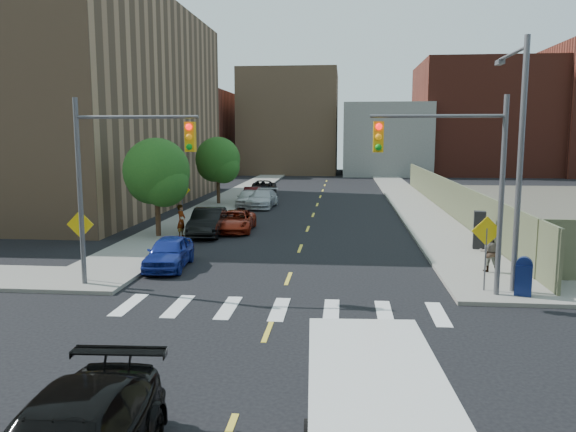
% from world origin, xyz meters
% --- Properties ---
extents(ground, '(160.00, 160.00, 0.00)m').
position_xyz_m(ground, '(0.00, 0.00, 0.00)').
color(ground, black).
rests_on(ground, ground).
extents(sidewalk_nw, '(3.50, 73.00, 0.15)m').
position_xyz_m(sidewalk_nw, '(-7.75, 41.50, 0.07)').
color(sidewalk_nw, gray).
rests_on(sidewalk_nw, ground).
extents(sidewalk_ne, '(3.50, 73.00, 0.15)m').
position_xyz_m(sidewalk_ne, '(7.75, 41.50, 0.07)').
color(sidewalk_ne, gray).
rests_on(sidewalk_ne, ground).
extents(fence_north, '(0.12, 44.00, 2.50)m').
position_xyz_m(fence_north, '(9.60, 28.00, 1.25)').
color(fence_north, '#6B6D4C').
rests_on(fence_north, ground).
extents(building_nw, '(22.00, 30.00, 16.00)m').
position_xyz_m(building_nw, '(-22.00, 30.00, 8.00)').
color(building_nw, '#8C6B4C').
rests_on(building_nw, ground).
extents(bg_bldg_west, '(14.00, 18.00, 12.00)m').
position_xyz_m(bg_bldg_west, '(-22.00, 70.00, 6.00)').
color(bg_bldg_west, '#592319').
rests_on(bg_bldg_west, ground).
extents(bg_bldg_midwest, '(14.00, 16.00, 15.00)m').
position_xyz_m(bg_bldg_midwest, '(-6.00, 72.00, 7.50)').
color(bg_bldg_midwest, '#8C6B4C').
rests_on(bg_bldg_midwest, ground).
extents(bg_bldg_center, '(12.00, 16.00, 10.00)m').
position_xyz_m(bg_bldg_center, '(8.00, 70.00, 5.00)').
color(bg_bldg_center, gray).
rests_on(bg_bldg_center, ground).
extents(bg_bldg_east, '(18.00, 18.00, 16.00)m').
position_xyz_m(bg_bldg_east, '(22.00, 72.00, 8.00)').
color(bg_bldg_east, '#592319').
rests_on(bg_bldg_east, ground).
extents(signal_nw, '(4.59, 0.30, 7.00)m').
position_xyz_m(signal_nw, '(-5.98, 6.00, 4.53)').
color(signal_nw, '#59595E').
rests_on(signal_nw, ground).
extents(signal_ne, '(4.59, 0.30, 7.00)m').
position_xyz_m(signal_ne, '(5.98, 6.00, 4.53)').
color(signal_ne, '#59595E').
rests_on(signal_ne, ground).
extents(streetlight_ne, '(0.25, 3.70, 9.00)m').
position_xyz_m(streetlight_ne, '(8.20, 6.90, 5.22)').
color(streetlight_ne, '#59595E').
rests_on(streetlight_ne, ground).
extents(warn_sign_nw, '(1.06, 0.06, 2.83)m').
position_xyz_m(warn_sign_nw, '(-7.80, 6.50, 1.99)').
color(warn_sign_nw, '#59595E').
rests_on(warn_sign_nw, ground).
extents(warn_sign_ne, '(1.06, 0.06, 2.83)m').
position_xyz_m(warn_sign_ne, '(7.20, 6.50, 1.99)').
color(warn_sign_ne, '#59595E').
rests_on(warn_sign_ne, ground).
extents(warn_sign_midwest, '(1.06, 0.06, 2.83)m').
position_xyz_m(warn_sign_midwest, '(-7.80, 20.00, 1.99)').
color(warn_sign_midwest, '#59595E').
rests_on(warn_sign_midwest, ground).
extents(tree_west_near, '(3.66, 3.64, 5.52)m').
position_xyz_m(tree_west_near, '(-8.00, 16.05, 3.48)').
color(tree_west_near, '#332114').
rests_on(tree_west_near, ground).
extents(tree_west_far, '(3.66, 3.64, 5.52)m').
position_xyz_m(tree_west_far, '(-8.00, 31.05, 3.48)').
color(tree_west_far, '#332114').
rests_on(tree_west_far, ground).
extents(parked_car_blue, '(1.86, 4.08, 1.36)m').
position_xyz_m(parked_car_blue, '(-5.27, 9.28, 0.68)').
color(parked_car_blue, navy).
rests_on(parked_car_blue, ground).
extents(parked_car_black, '(1.87, 4.75, 1.54)m').
position_xyz_m(parked_car_black, '(-5.50, 17.24, 0.77)').
color(parked_car_black, black).
rests_on(parked_car_black, ground).
extents(parked_car_red, '(2.22, 4.52, 1.24)m').
position_xyz_m(parked_car_red, '(-4.20, 18.65, 0.62)').
color(parked_car_red, maroon).
rests_on(parked_car_red, ground).
extents(parked_car_silver, '(2.28, 4.97, 1.41)m').
position_xyz_m(parked_car_silver, '(-4.20, 29.68, 0.70)').
color(parked_car_silver, '#B4B8BD').
rests_on(parked_car_silver, ground).
extents(parked_car_white, '(1.70, 4.09, 1.39)m').
position_xyz_m(parked_car_white, '(-5.42, 30.20, 0.69)').
color(parked_car_white, silver).
rests_on(parked_car_white, ground).
extents(parked_car_maroon, '(1.77, 4.13, 1.32)m').
position_xyz_m(parked_car_maroon, '(-5.48, 32.62, 0.66)').
color(parked_car_maroon, '#3B0B0D').
rests_on(parked_car_maroon, ground).
extents(parked_car_grey, '(2.71, 5.28, 1.43)m').
position_xyz_m(parked_car_grey, '(-5.40, 38.19, 0.71)').
color(parked_car_grey, black).
rests_on(parked_car_grey, ground).
extents(mailbox, '(0.66, 0.58, 1.36)m').
position_xyz_m(mailbox, '(8.39, 6.00, 0.81)').
color(mailbox, '#0D1A4F').
rests_on(mailbox, sidewalk_ne).
extents(payphone, '(0.61, 0.53, 1.85)m').
position_xyz_m(payphone, '(8.76, 14.13, 1.07)').
color(payphone, black).
rests_on(payphone, sidewalk_ne).
extents(pedestrian_west, '(0.50, 0.70, 1.78)m').
position_xyz_m(pedestrian_west, '(-6.63, 15.80, 1.04)').
color(pedestrian_west, gray).
rests_on(pedestrian_west, sidewalk_nw).
extents(pedestrian_east, '(0.85, 0.69, 1.61)m').
position_xyz_m(pedestrian_east, '(8.08, 9.40, 0.96)').
color(pedestrian_east, gray).
rests_on(pedestrian_east, sidewalk_ne).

